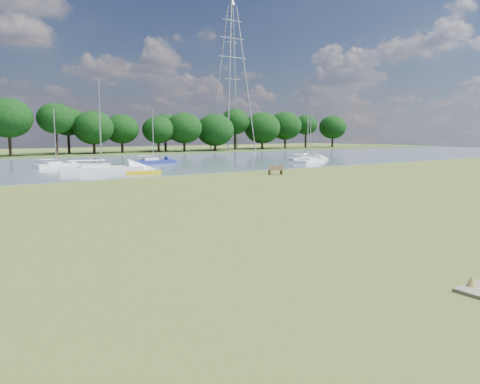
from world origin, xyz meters
TOP-DOWN VIEW (x-y plane):
  - ground at (0.00, 0.00)m, footprint 220.00×220.00m
  - river at (0.00, 42.00)m, footprint 220.00×40.00m
  - far_bank at (0.00, 72.00)m, footprint 220.00×20.00m
  - riverbank_bench at (15.76, 17.22)m, footprint 1.60×0.74m
  - kayak at (4.86, 24.80)m, footprint 3.48×2.03m
  - pylon at (45.84, 70.00)m, footprint 7.49×5.25m
  - tree_line at (6.06, 68.00)m, footprint 152.08×7.97m
  - sailboat_1 at (30.82, 28.37)m, footprint 6.85×4.36m
  - sailboat_2 at (33.86, 32.20)m, footprint 6.00×2.56m
  - sailboat_3 at (2.14, 29.82)m, footprint 8.75×4.07m
  - sailboat_5 at (12.04, 38.48)m, footprint 5.60×1.70m
  - sailboat_7 at (-0.20, 39.12)m, footprint 5.31×2.85m

SIDE VIEW (x-z plane):
  - ground at x=0.00m, z-range 0.00..0.00m
  - river at x=0.00m, z-range -0.05..0.05m
  - far_bank at x=0.00m, z-range -0.20..0.20m
  - kayak at x=4.86m, z-range 0.05..0.39m
  - sailboat_1 at x=30.82m, z-range -3.49..4.36m
  - sailboat_2 at x=33.86m, z-range -2.86..3.73m
  - sailboat_7 at x=-0.20m, z-range -2.98..3.93m
  - riverbank_bench at x=15.76m, z-range 0.00..0.96m
  - sailboat_5 at x=12.04m, z-range -3.04..4.06m
  - sailboat_3 at x=2.14m, z-range -4.24..5.38m
  - tree_line at x=6.06m, z-range 0.92..10.56m
  - pylon at x=45.84m, z-range 4.27..38.07m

